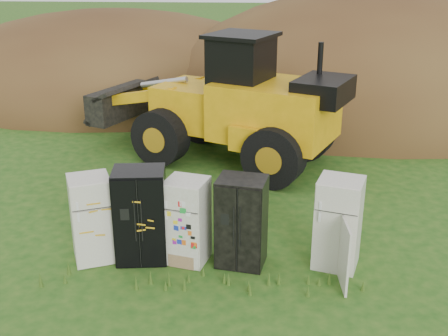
# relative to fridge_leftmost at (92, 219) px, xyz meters

# --- Properties ---
(ground) EXTENTS (120.00, 120.00, 0.00)m
(ground) POSITION_rel_fridge_leftmost_xyz_m (2.47, 0.04, -0.88)
(ground) COLOR #1A4B14
(ground) RESTS_ON ground
(fridge_leftmost) EXTENTS (1.00, 0.98, 1.75)m
(fridge_leftmost) POSITION_rel_fridge_leftmost_xyz_m (0.00, 0.00, 0.00)
(fridge_leftmost) COLOR silver
(fridge_leftmost) RESTS_ON ground
(fridge_black_side) EXTENTS (1.07, 0.89, 1.90)m
(fridge_black_side) POSITION_rel_fridge_leftmost_xyz_m (0.96, 0.06, 0.07)
(fridge_black_side) COLOR black
(fridge_black_side) RESTS_ON ground
(fridge_sticker) EXTENTS (0.92, 0.88, 1.72)m
(fridge_sticker) POSITION_rel_fridge_leftmost_xyz_m (1.88, 0.06, -0.02)
(fridge_sticker) COLOR silver
(fridge_sticker) RESTS_ON ground
(fridge_dark_mid) EXTENTS (1.04, 0.90, 1.80)m
(fridge_dark_mid) POSITION_rel_fridge_leftmost_xyz_m (2.94, 0.01, 0.02)
(fridge_dark_mid) COLOR black
(fridge_dark_mid) RESTS_ON ground
(fridge_open_door) EXTENTS (1.01, 0.97, 1.81)m
(fridge_open_door) POSITION_rel_fridge_leftmost_xyz_m (4.79, 0.06, 0.03)
(fridge_open_door) COLOR silver
(fridge_open_door) RESTS_ON ground
(wheel_loader) EXTENTS (8.26, 6.00, 3.71)m
(wheel_loader) POSITION_rel_fridge_leftmost_xyz_m (1.87, 6.08, 0.98)
(wheel_loader) COLOR #E6A50F
(wheel_loader) RESTS_ON ground
(dirt_mound_right) EXTENTS (16.42, 12.04, 9.02)m
(dirt_mound_right) POSITION_rel_fridge_leftmost_xyz_m (7.41, 12.23, -0.88)
(dirt_mound_right) COLOR #472B16
(dirt_mound_right) RESTS_ON ground
(dirt_mound_left) EXTENTS (16.82, 12.62, 6.99)m
(dirt_mound_left) POSITION_rel_fridge_leftmost_xyz_m (-3.11, 14.45, -0.88)
(dirt_mound_left) COLOR #472B16
(dirt_mound_left) RESTS_ON ground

